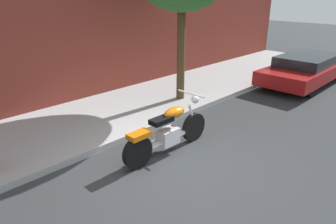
% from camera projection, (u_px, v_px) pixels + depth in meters
% --- Properties ---
extents(ground_plane, '(60.00, 60.00, 0.00)m').
position_uv_depth(ground_plane, '(177.00, 167.00, 5.83)').
color(ground_plane, '#303335').
extents(sidewalk, '(23.50, 2.92, 0.14)m').
position_uv_depth(sidewalk, '(91.00, 120.00, 7.73)').
color(sidewalk, '#A1A1A1').
rests_on(sidewalk, ground).
extents(motorcycle, '(2.24, 0.70, 1.13)m').
position_uv_depth(motorcycle, '(168.00, 132.00, 6.17)').
color(motorcycle, black).
rests_on(motorcycle, ground).
extents(parked_car_red, '(4.57, 1.73, 1.03)m').
position_uv_depth(parked_car_red, '(307.00, 68.00, 10.86)').
color(parked_car_red, black).
rests_on(parked_car_red, ground).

